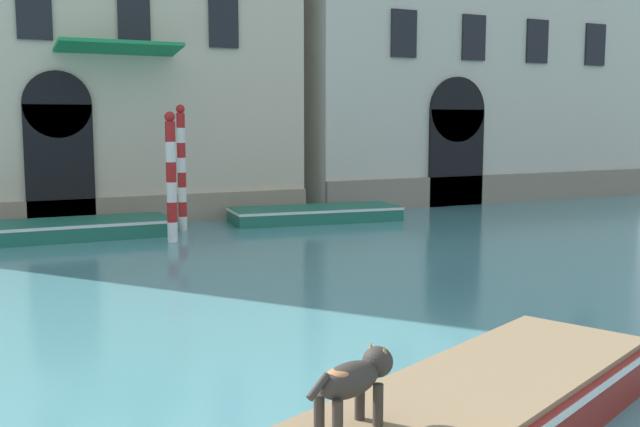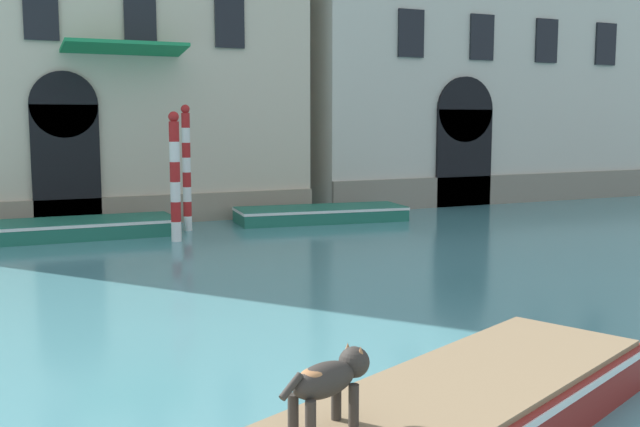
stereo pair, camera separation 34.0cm
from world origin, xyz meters
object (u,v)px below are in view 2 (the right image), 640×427
Objects in this scene: boat_moored_near_palazzo at (63,229)px; mooring_pole_1 at (187,168)px; dog_on_deck at (330,379)px; boat_moored_far at (321,214)px; mooring_pole_0 at (175,176)px.

boat_moored_near_palazzo is 3.69m from mooring_pole_1.
boat_moored_far is at bearing 44.61° from dog_on_deck.
mooring_pole_1 reaches higher than dog_on_deck.
mooring_pole_0 is at bearing -33.88° from boat_moored_near_palazzo.
mooring_pole_1 is at bearing 58.75° from dog_on_deck.
dog_on_deck is 0.18× the size of boat_moored_far.
boat_moored_near_palazzo reaches higher than boat_moored_far.
mooring_pole_1 reaches higher than boat_moored_near_palazzo.
boat_moored_near_palazzo is 1.76× the size of mooring_pole_0.
boat_moored_near_palazzo is 1.09× the size of boat_moored_far.
dog_on_deck is at bearing -100.46° from mooring_pole_1.
mooring_pole_0 is (2.60, -1.81, 1.44)m from boat_moored_near_palazzo.
mooring_pole_0 is at bearing 60.55° from dog_on_deck.
boat_moored_near_palazzo is 3.48m from mooring_pole_0.
dog_on_deck is 13.70m from mooring_pole_0.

